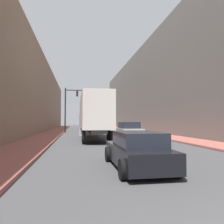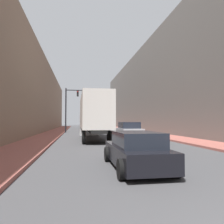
{
  "view_description": "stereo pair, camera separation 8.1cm",
  "coord_description": "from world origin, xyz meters",
  "px_view_note": "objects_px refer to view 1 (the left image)",
  "views": [
    {
      "loc": [
        -3.25,
        -1.51,
        1.77
      ],
      "look_at": [
        -0.47,
        15.15,
        2.47
      ],
      "focal_mm": 35.0,
      "sensor_mm": 36.0,
      "label": 1
    },
    {
      "loc": [
        -3.17,
        -1.52,
        1.77
      ],
      "look_at": [
        -0.47,
        15.15,
        2.47
      ],
      "focal_mm": 35.0,
      "sensor_mm": 36.0,
      "label": 2
    }
  ],
  "objects_px": {
    "semi_truck": "(92,116)",
    "traffic_signal_gantry": "(78,101)",
    "sedan_car": "(137,151)",
    "suv_car": "(128,131)"
  },
  "relations": [
    {
      "from": "semi_truck",
      "to": "traffic_signal_gantry",
      "type": "xyz_separation_m",
      "value": [
        -1.35,
        11.99,
        2.6
      ]
    },
    {
      "from": "traffic_signal_gantry",
      "to": "sedan_car",
      "type": "bearing_deg",
      "value": -85.77
    },
    {
      "from": "suv_car",
      "to": "traffic_signal_gantry",
      "type": "bearing_deg",
      "value": 110.19
    },
    {
      "from": "sedan_car",
      "to": "traffic_signal_gantry",
      "type": "bearing_deg",
      "value": 94.23
    },
    {
      "from": "sedan_car",
      "to": "suv_car",
      "type": "height_order",
      "value": "suv_car"
    },
    {
      "from": "semi_truck",
      "to": "sedan_car",
      "type": "height_order",
      "value": "semi_truck"
    },
    {
      "from": "semi_truck",
      "to": "traffic_signal_gantry",
      "type": "relative_size",
      "value": 1.86
    },
    {
      "from": "sedan_car",
      "to": "traffic_signal_gantry",
      "type": "xyz_separation_m",
      "value": [
        -1.94,
        26.3,
        4.27
      ]
    },
    {
      "from": "sedan_car",
      "to": "traffic_signal_gantry",
      "type": "distance_m",
      "value": 26.72
    },
    {
      "from": "semi_truck",
      "to": "suv_car",
      "type": "relative_size",
      "value": 3.0
    }
  ]
}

